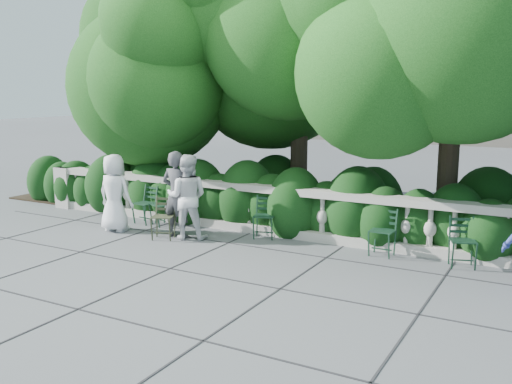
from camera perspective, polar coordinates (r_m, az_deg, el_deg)
The scene contains 13 objects.
ground at distance 9.98m, azimuth -2.79°, elevation -6.55°, with size 90.00×90.00×0.00m, color #4C4E53.
balustrade at distance 11.38m, azimuth 1.94°, elevation -1.93°, with size 12.00×0.44×1.00m.
shrub_hedge at distance 12.54m, azimuth 4.42°, elevation -3.09°, with size 15.00×2.60×1.70m, color black, non-canonical shape.
tree_canopy at distance 12.18m, azimuth 8.11°, elevation 15.21°, with size 15.04×6.52×6.78m.
chair_a at distance 12.38m, azimuth -9.99°, elevation -3.39°, with size 0.44×0.48×0.84m, color black, non-canonical shape.
chair_b at distance 12.60m, azimuth -11.50°, elevation -3.21°, with size 0.44×0.48×0.84m, color black, non-canonical shape.
chair_c at distance 11.10m, azimuth 0.69°, elevation -4.82°, with size 0.44×0.48×0.84m, color black, non-canonical shape.
chair_e at distance 10.18m, azimuth 12.17°, elevation -6.44°, with size 0.44×0.48×0.84m, color black, non-canonical shape.
chair_f at distance 9.89m, azimuth 20.00°, elevation -7.33°, with size 0.44×0.48×0.84m, color black, non-canonical shape.
chair_weathered at distance 11.19m, azimuth -9.44°, elevation -4.83°, with size 0.44×0.48×0.84m, color black, non-canonical shape.
person_businessman at distance 11.99m, azimuth -13.95°, elevation -0.09°, with size 0.78×0.51×1.59m, color silver.
person_woman_grey at distance 11.27m, azimuth -7.93°, elevation -0.22°, with size 0.62×0.41×1.71m, color #3E3E43.
person_casual_man at distance 11.12m, azimuth -6.91°, elevation -0.49°, with size 0.80×0.63×1.66m, color silver.
Camera 1 is at (5.03, -8.13, 2.86)m, focal length 40.00 mm.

